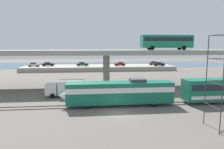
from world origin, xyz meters
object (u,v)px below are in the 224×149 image
object	(u,v)px
service_truck_west	(66,88)
parked_car_4	(82,64)
parked_car_3	(120,64)
parked_car_1	(48,64)
train_locomotive	(115,92)
transit_bus_on_overpass	(167,41)
parked_car_5	(154,63)
parked_car_2	(159,64)
parked_car_0	(34,65)

from	to	relation	value
service_truck_west	parked_car_4	size ratio (longest dim) A/B	1.47
parked_car_3	parked_car_1	bearing A→B (deg)	-4.49
train_locomotive	transit_bus_on_overpass	world-z (taller)	transit_bus_on_overpass
parked_car_5	parked_car_4	bearing A→B (deg)	-177.35
service_truck_west	parked_car_3	bearing A→B (deg)	-110.86
train_locomotive	parked_car_4	xyz separation A→B (m)	(-6.48, 50.47, 0.23)
parked_car_1	parked_car_2	distance (m)	43.34
parked_car_1	parked_car_5	xyz separation A→B (m)	(42.60, 0.31, -0.00)
parked_car_4	parked_car_5	world-z (taller)	same
transit_bus_on_overpass	parked_car_5	distance (m)	37.87
parked_car_1	parked_car_5	world-z (taller)	same
parked_car_3	parked_car_5	xyz separation A→B (m)	(14.68, 2.50, 0.00)
service_truck_west	parked_car_5	distance (m)	54.57
service_truck_west	parked_car_4	world-z (taller)	parked_car_4
train_locomotive	parked_car_2	world-z (taller)	train_locomotive
transit_bus_on_overpass	parked_car_5	size ratio (longest dim) A/B	2.66
parked_car_2	parked_car_3	world-z (taller)	same
transit_bus_on_overpass	parked_car_0	bearing A→B (deg)	138.84
transit_bus_on_overpass	service_truck_west	distance (m)	25.46
transit_bus_on_overpass	parked_car_5	world-z (taller)	transit_bus_on_overpass
service_truck_west	parked_car_0	bearing A→B (deg)	-68.82
transit_bus_on_overpass	parked_car_1	distance (m)	49.83
parked_car_0	parked_car_4	size ratio (longest dim) A/B	0.94
train_locomotive	parked_car_0	size ratio (longest dim) A/B	3.99
transit_bus_on_overpass	parked_car_2	size ratio (longest dim) A/B	2.79
parked_car_0	train_locomotive	bearing A→B (deg)	-63.61
train_locomotive	parked_car_3	world-z (taller)	train_locomotive
parked_car_2	parked_car_5	world-z (taller)	same
transit_bus_on_overpass	service_truck_west	size ratio (longest dim) A/B	1.76
parked_car_4	parked_car_1	bearing A→B (deg)	175.49
parked_car_0	parked_car_5	size ratio (longest dim) A/B	0.97
service_truck_west	parked_car_4	bearing A→B (deg)	-92.07
service_truck_west	parked_car_5	bearing A→B (deg)	-124.46
parked_car_0	parked_car_3	bearing A→B (deg)	-0.69
parked_car_5	transit_bus_on_overpass	bearing A→B (deg)	-103.64
parked_car_4	service_truck_west	bearing A→B (deg)	-92.07
train_locomotive	parked_car_3	xyz separation A→B (m)	(8.13, 49.33, 0.23)
parked_car_3	parked_car_2	bearing A→B (deg)	173.45
service_truck_west	parked_car_1	distance (m)	46.20
parked_car_2	parked_car_1	bearing A→B (deg)	174.78
parked_car_4	parked_car_0	bearing A→B (deg)	-177.64
parked_car_0	parked_car_3	distance (m)	32.80
service_truck_west	parked_car_0	world-z (taller)	parked_car_0
service_truck_west	parked_car_2	bearing A→B (deg)	-127.65
service_truck_west	parked_car_2	world-z (taller)	parked_car_2
parked_car_1	parked_car_3	distance (m)	28.00
parked_car_2	parked_car_4	size ratio (longest dim) A/B	0.93
service_truck_west	parked_car_4	xyz separation A→B (m)	(1.58, 43.63, 0.79)
service_truck_west	parked_car_5	xyz separation A→B (m)	(30.87, 44.99, 0.79)
train_locomotive	parked_car_0	bearing A→B (deg)	-63.61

